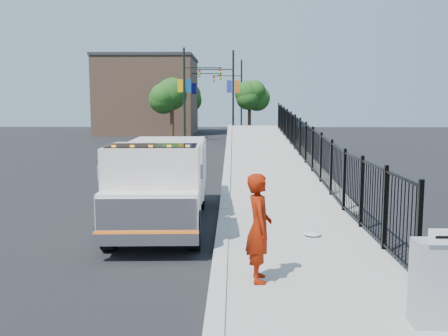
{
  "coord_description": "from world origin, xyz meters",
  "views": [
    {
      "loc": [
        0.27,
        -10.64,
        3.28
      ],
      "look_at": [
        0.03,
        2.0,
        1.64
      ],
      "focal_mm": 40.0,
      "sensor_mm": 36.0,
      "label": 1
    }
  ],
  "objects": [
    {
      "name": "light_pole_2",
      "position": [
        -3.8,
        40.69,
        4.36
      ],
      "size": [
        3.77,
        0.22,
        8.0
      ],
      "color": "black",
      "rests_on": "ground"
    },
    {
      "name": "light_pole_0",
      "position": [
        -3.65,
        32.51,
        4.36
      ],
      "size": [
        3.77,
        0.22,
        8.0
      ],
      "color": "black",
      "rests_on": "ground"
    },
    {
      "name": "worker",
      "position": [
        0.72,
        -2.0,
        1.09
      ],
      "size": [
        0.51,
        0.74,
        1.94
      ],
      "primitive_type": "imported",
      "rotation": [
        0.0,
        0.0,
        1.64
      ],
      "color": "maroon",
      "rests_on": "sidewalk"
    },
    {
      "name": "truck",
      "position": [
        -1.66,
        2.63,
        1.33
      ],
      "size": [
        2.5,
        6.97,
        2.36
      ],
      "rotation": [
        0.0,
        0.0,
        0.04
      ],
      "color": "black",
      "rests_on": "ground"
    },
    {
      "name": "light_pole_1",
      "position": [
        -0.08,
        34.65,
        4.36
      ],
      "size": [
        3.77,
        0.22,
        8.0
      ],
      "color": "black",
      "rests_on": "ground"
    },
    {
      "name": "debris",
      "position": [
        2.17,
        1.07,
        0.17
      ],
      "size": [
        0.42,
        0.42,
        0.11
      ],
      "primitive_type": "ellipsoid",
      "color": "silver",
      "rests_on": "sidewalk"
    },
    {
      "name": "utility_cabinet",
      "position": [
        3.1,
        -3.77,
        0.75
      ],
      "size": [
        0.55,
        0.4,
        1.25
      ],
      "primitive_type": "cube",
      "color": "gray",
      "rests_on": "sidewalk"
    },
    {
      "name": "arrow_sign",
      "position": [
        3.1,
        -3.99,
        1.48
      ],
      "size": [
        0.35,
        0.04,
        0.22
      ],
      "primitive_type": "cube",
      "color": "white",
      "rests_on": "utility_cabinet"
    },
    {
      "name": "tree_1",
      "position": [
        1.89,
        40.56,
        3.93
      ],
      "size": [
        2.43,
        2.43,
        5.21
      ],
      "color": "#382314",
      "rests_on": "ground"
    },
    {
      "name": "tree_0",
      "position": [
        -5.35,
        34.87,
        3.96
      ],
      "size": [
        2.97,
        2.97,
        5.48
      ],
      "color": "#382314",
      "rests_on": "ground"
    },
    {
      "name": "ground",
      "position": [
        0.0,
        0.0,
        0.0
      ],
      "size": [
        120.0,
        120.0,
        0.0
      ],
      "primitive_type": "plane",
      "color": "black",
      "rests_on": "ground"
    },
    {
      "name": "ramp",
      "position": [
        2.12,
        16.0,
        0.0
      ],
      "size": [
        3.95,
        24.06,
        3.19
      ],
      "primitive_type": "cube",
      "rotation": [
        0.06,
        0.0,
        0.0
      ],
      "color": "#9E998E",
      "rests_on": "ground"
    },
    {
      "name": "light_pole_3",
      "position": [
        0.82,
        44.91,
        4.36
      ],
      "size": [
        3.77,
        0.22,
        8.0
      ],
      "color": "black",
      "rests_on": "ground"
    },
    {
      "name": "curb",
      "position": [
        0.0,
        -2.0,
        0.08
      ],
      "size": [
        0.3,
        12.0,
        0.16
      ],
      "primitive_type": "cube",
      "color": "#ADAAA3",
      "rests_on": "ground"
    },
    {
      "name": "sidewalk",
      "position": [
        1.93,
        -2.0,
        0.06
      ],
      "size": [
        3.55,
        12.0,
        0.12
      ],
      "primitive_type": "cube",
      "color": "#9E998E",
      "rests_on": "ground"
    },
    {
      "name": "building",
      "position": [
        -9.0,
        44.0,
        4.0
      ],
      "size": [
        10.0,
        10.0,
        8.0
      ],
      "primitive_type": "cube",
      "color": "#8C664C",
      "rests_on": "ground"
    },
    {
      "name": "iron_fence",
      "position": [
        3.55,
        12.0,
        0.9
      ],
      "size": [
        0.1,
        28.0,
        1.8
      ],
      "primitive_type": "cube",
      "color": "black",
      "rests_on": "ground"
    },
    {
      "name": "tree_2",
      "position": [
        -5.22,
        49.51,
        3.97
      ],
      "size": [
        3.17,
        3.17,
        5.58
      ],
      "color": "#382314",
      "rests_on": "ground"
    }
  ]
}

